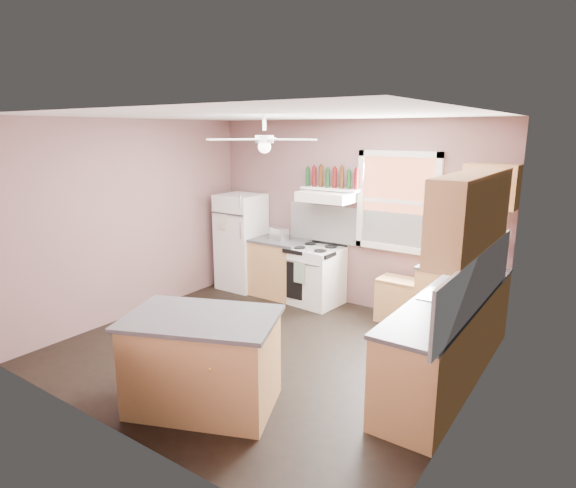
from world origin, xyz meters
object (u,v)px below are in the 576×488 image
Objects in this scene: refrigerator at (241,242)px; toaster at (279,234)px; cart at (400,301)px; island at (203,364)px; stove at (315,276)px.

toaster is (0.73, 0.04, 0.22)m from refrigerator.
cart is (2.71, 0.07, -0.48)m from refrigerator.
stove is at bearing 78.88° from island.
island is at bearing -55.89° from refrigerator.
stove is 0.66× the size of island.
refrigerator is 2.67× the size of cart.
island is (0.60, -2.97, 0.00)m from stove.
stove is (1.39, 0.03, -0.34)m from refrigerator.
refrigerator is at bearing -177.95° from cart.
refrigerator is 1.43m from stove.
stove is 1.34m from cart.
cart is at bearing 1.49° from refrigerator.
refrigerator is at bearing -173.58° from stove.
island is (1.26, -2.98, -0.56)m from toaster.
toaster reaches higher than cart.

